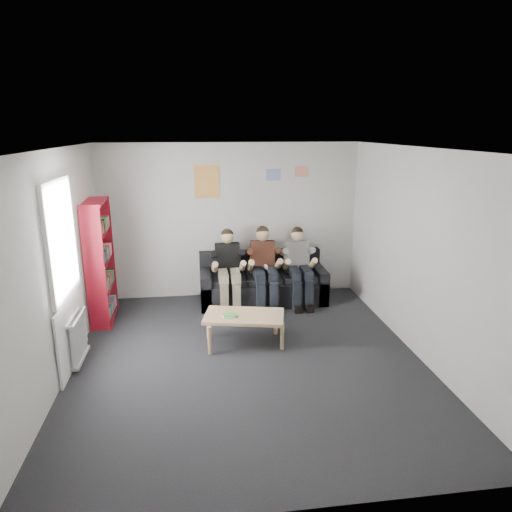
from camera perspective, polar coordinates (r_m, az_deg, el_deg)
The scene contains 14 objects.
room_shell at distance 5.63m, azimuth -1.10°, elevation -0.58°, with size 5.00×5.00×5.00m.
sofa at distance 7.99m, azimuth 0.79°, elevation -3.51°, with size 2.15×0.88×0.83m.
bookshelf at distance 7.38m, azimuth -18.85°, elevation -0.72°, with size 0.28×0.85×1.90m.
coffee_table at distance 6.39m, azimuth -1.49°, elevation -7.77°, with size 1.09×0.60×0.44m.
game_cases at distance 6.31m, azimuth -3.35°, elevation -7.45°, with size 0.20×0.16×0.03m.
person_left at distance 7.63m, azimuth -3.45°, elevation -1.69°, with size 0.40×0.86×1.31m.
person_middle at distance 7.69m, azimuth 1.02°, elevation -1.44°, with size 0.42×0.89×1.34m.
person_right at distance 7.80m, azimuth 5.37°, elevation -1.34°, with size 0.40×0.85×1.31m.
radiator at distance 6.32m, azimuth -21.31°, elevation -9.51°, with size 0.10×0.64×0.60m.
window at distance 6.10m, azimuth -22.61°, elevation -3.70°, with size 0.05×1.30×2.36m.
poster_large at distance 7.91m, azimuth -6.18°, elevation 9.24°, with size 0.42×0.01×0.55m, color gold.
poster_blue at distance 8.01m, azimuth 2.18°, elevation 10.12°, with size 0.25×0.01×0.20m, color #4168E0.
poster_pink at distance 8.11m, azimuth 5.72°, elevation 10.48°, with size 0.22×0.01×0.18m, color #C43D8E.
poster_sign at distance 7.89m, azimuth -10.65°, elevation 10.51°, with size 0.20×0.01×0.14m, color silver.
Camera 1 is at (-0.62, -5.37, 2.93)m, focal length 32.00 mm.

